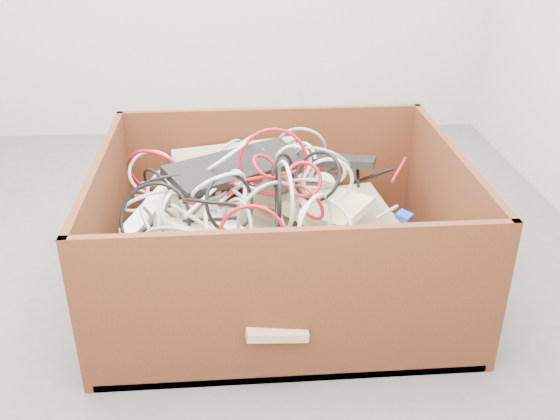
{
  "coord_description": "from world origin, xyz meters",
  "views": [
    {
      "loc": [
        0.07,
        -2.04,
        1.31
      ],
      "look_at": [
        0.22,
        -0.12,
        0.3
      ],
      "focal_mm": 40.48,
      "sensor_mm": 36.0,
      "label": 1
    }
  ],
  "objects": [
    {
      "name": "ground",
      "position": [
        0.0,
        0.0,
        0.0
      ],
      "size": [
        3.0,
        3.0,
        0.0
      ],
      "primitive_type": "plane",
      "color": "#515153",
      "rests_on": "ground"
    },
    {
      "name": "vga_plug",
      "position": [
        0.61,
        -0.28,
        0.35
      ],
      "size": [
        0.06,
        0.06,
        0.03
      ],
      "primitive_type": "cube",
      "rotation": [
        0.09,
        0.14,
        -0.74
      ],
      "color": "#0D2DCC",
      "rests_on": "keyboard_pile"
    },
    {
      "name": "power_strip_right",
      "position": [
        0.07,
        -0.35,
        0.33
      ],
      "size": [
        0.23,
        0.21,
        0.09
      ],
      "primitive_type": "cube",
      "rotation": [
        -0.1,
        0.17,
        -0.73
      ],
      "color": "white",
      "rests_on": "keyboard_pile"
    },
    {
      "name": "power_strip_left",
      "position": [
        -0.2,
        -0.16,
        0.36
      ],
      "size": [
        0.2,
        0.3,
        0.13
      ],
      "primitive_type": "cube",
      "rotation": [
        0.14,
        -0.26,
        1.04
      ],
      "color": "white",
      "rests_on": "keyboard_pile"
    },
    {
      "name": "mice_scatter",
      "position": [
        0.14,
        -0.13,
        0.36
      ],
      "size": [
        0.8,
        0.67,
        0.17
      ],
      "color": "#B8B194",
      "rests_on": "keyboard_pile"
    },
    {
      "name": "cable_tangle",
      "position": [
        0.07,
        -0.18,
        0.4
      ],
      "size": [
        1.1,
        0.81,
        0.46
      ],
      "color": "black",
      "rests_on": "keyboard_pile"
    },
    {
      "name": "cardboard_box",
      "position": [
        0.2,
        -0.14,
        0.13
      ],
      "size": [
        1.21,
        1.01,
        0.52
      ],
      "color": "#401D10",
      "rests_on": "ground"
    },
    {
      "name": "keyboard_pile",
      "position": [
        0.18,
        -0.12,
        0.28
      ],
      "size": [
        1.08,
        0.99,
        0.4
      ],
      "color": "beige",
      "rests_on": "cardboard_box"
    }
  ]
}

